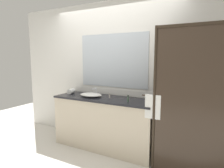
% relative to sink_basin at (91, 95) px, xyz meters
% --- Properties ---
extents(ground_plane, '(8.00, 8.00, 0.00)m').
position_rel_sink_basin_xyz_m(ground_plane, '(0.26, 0.02, -0.93)').
color(ground_plane, silver).
extents(wall_back_with_mirror, '(4.40, 0.06, 2.60)m').
position_rel_sink_basin_xyz_m(wall_back_with_mirror, '(0.26, 0.37, 0.37)').
color(wall_back_with_mirror, silver).
rests_on(wall_back_with_mirror, ground_plane).
extents(vanity_cabinet, '(1.80, 0.58, 0.90)m').
position_rel_sink_basin_xyz_m(vanity_cabinet, '(0.26, 0.03, -0.48)').
color(vanity_cabinet, beige).
rests_on(vanity_cabinet, ground_plane).
extents(shower_enclosure, '(1.20, 0.59, 2.00)m').
position_rel_sink_basin_xyz_m(shower_enclosure, '(1.54, -0.16, 0.09)').
color(shower_enclosure, '#2D2319').
rests_on(shower_enclosure, ground_plane).
extents(sink_basin, '(0.42, 0.29, 0.07)m').
position_rel_sink_basin_xyz_m(sink_basin, '(0.00, 0.00, 0.00)').
color(sink_basin, white).
rests_on(sink_basin, vanity_cabinet).
extents(faucet, '(0.17, 0.16, 0.14)m').
position_rel_sink_basin_xyz_m(faucet, '(-0.00, 0.16, 0.01)').
color(faucet, silver).
rests_on(faucet, vanity_cabinet).
extents(amenity_bottle_conditioner, '(0.03, 0.03, 0.10)m').
position_rel_sink_basin_xyz_m(amenity_bottle_conditioner, '(0.75, -0.07, 0.01)').
color(amenity_bottle_conditioner, '#4C7056').
rests_on(amenity_bottle_conditioner, vanity_cabinet).
extents(amenity_bottle_body_wash, '(0.02, 0.02, 0.09)m').
position_rel_sink_basin_xyz_m(amenity_bottle_body_wash, '(0.34, 0.06, 0.01)').
color(amenity_bottle_body_wash, silver).
rests_on(amenity_bottle_body_wash, vanity_cabinet).
extents(amenity_bottle_lotion, '(0.02, 0.02, 0.09)m').
position_rel_sink_basin_xyz_m(amenity_bottle_lotion, '(0.72, -0.00, 0.01)').
color(amenity_bottle_lotion, silver).
rests_on(amenity_bottle_lotion, vanity_cabinet).
extents(rolled_towel_near_edge, '(0.13, 0.20, 0.09)m').
position_rel_sink_basin_xyz_m(rolled_towel_near_edge, '(-0.50, 0.06, 0.01)').
color(rolled_towel_near_edge, white).
rests_on(rolled_towel_near_edge, vanity_cabinet).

